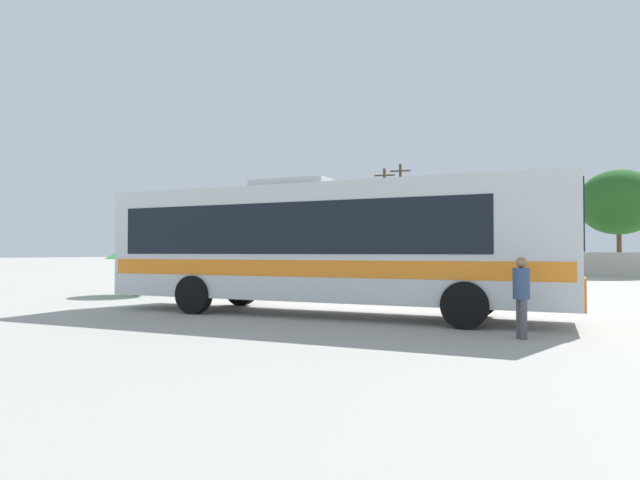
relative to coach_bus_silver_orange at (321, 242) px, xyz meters
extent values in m
plane|color=#A3A099|center=(0.31, 10.21, -1.95)|extent=(300.00, 300.00, 0.00)
cube|color=#B2AD9E|center=(0.31, 28.34, -1.12)|extent=(80.00, 0.30, 1.66)
cube|color=silver|center=(0.14, 0.02, -0.02)|extent=(12.51, 3.93, 2.96)
cube|color=black|center=(-0.47, -0.05, 0.33)|extent=(10.32, 3.71, 1.30)
cube|color=orange|center=(0.14, 0.02, -0.67)|extent=(12.27, 3.92, 0.42)
cube|color=#19212D|center=(6.26, 0.71, 0.51)|extent=(0.30, 2.28, 1.54)
cube|color=orange|center=(6.27, 0.72, -1.15)|extent=(0.34, 2.49, 0.71)
cube|color=#B2B2B2|center=(-0.78, -0.09, 1.58)|extent=(2.34, 1.64, 0.24)
cylinder|color=black|center=(3.79, 1.66, -1.43)|extent=(1.07, 0.42, 1.04)
cylinder|color=black|center=(4.07, -0.77, -1.43)|extent=(1.07, 0.42, 1.04)
cylinder|color=black|center=(-3.36, 0.85, -1.43)|extent=(1.07, 0.42, 1.04)
cylinder|color=black|center=(-3.08, -1.58, -1.43)|extent=(1.07, 0.42, 1.04)
cylinder|color=#4C4C51|center=(5.32, -1.48, -1.56)|extent=(0.14, 0.14, 0.77)
cylinder|color=#4C4C51|center=(5.40, -1.60, -1.56)|extent=(0.14, 0.14, 0.77)
cylinder|color=#33476B|center=(5.36, -1.54, -0.87)|extent=(0.44, 0.44, 0.61)
sphere|color=#8C6647|center=(5.36, -1.54, -0.47)|extent=(0.21, 0.21, 0.21)
cylinder|color=gray|center=(-9.28, 1.98, -0.91)|extent=(0.05, 0.05, 2.07)
cone|color=green|center=(-9.28, 1.98, -0.18)|extent=(2.56, 2.56, 0.70)
cube|color=brown|center=(-9.28, 1.98, -1.77)|extent=(0.52, 0.52, 0.36)
cube|color=silver|center=(-14.82, 23.73, -1.33)|extent=(4.44, 1.98, 0.60)
cube|color=black|center=(-15.04, 23.72, -0.78)|extent=(2.47, 1.75, 0.49)
cylinder|color=black|center=(-13.50, 24.67, -1.63)|extent=(0.65, 0.25, 0.64)
cylinder|color=black|center=(-13.43, 22.90, -1.63)|extent=(0.65, 0.25, 0.64)
cylinder|color=black|center=(-16.21, 24.56, -1.63)|extent=(0.65, 0.25, 0.64)
cylinder|color=black|center=(-16.14, 22.79, -1.63)|extent=(0.65, 0.25, 0.64)
cube|color=#B7BABF|center=(-8.29, 24.00, -1.30)|extent=(4.07, 1.83, 0.64)
cube|color=black|center=(-8.50, 24.00, -0.72)|extent=(2.25, 1.67, 0.53)
cylinder|color=black|center=(-7.03, 24.87, -1.63)|extent=(0.64, 0.23, 0.64)
cylinder|color=black|center=(-7.04, 23.11, -1.63)|extent=(0.64, 0.23, 0.64)
cylinder|color=black|center=(-9.54, 24.89, -1.63)|extent=(0.64, 0.23, 0.64)
cylinder|color=black|center=(-9.56, 23.13, -1.63)|extent=(0.64, 0.23, 0.64)
cube|color=black|center=(-2.31, 24.55, -1.31)|extent=(4.24, 2.13, 0.63)
cube|color=black|center=(-2.51, 24.54, -0.74)|extent=(2.38, 1.84, 0.51)
cylinder|color=black|center=(-1.11, 25.54, -1.63)|extent=(0.66, 0.27, 0.64)
cylinder|color=black|center=(-0.97, 23.78, -1.63)|extent=(0.66, 0.27, 0.64)
cylinder|color=black|center=(-3.65, 25.33, -1.63)|extent=(0.66, 0.27, 0.64)
cylinder|color=black|center=(-3.50, 23.57, -1.63)|extent=(0.66, 0.27, 0.64)
cylinder|color=#4C3823|center=(-10.01, 31.76, 2.79)|extent=(0.24, 0.24, 9.48)
cube|color=#473321|center=(-10.01, 31.76, 6.93)|extent=(1.77, 0.56, 0.12)
cylinder|color=#4C3823|center=(-10.98, 30.44, 2.55)|extent=(0.24, 0.24, 8.99)
cube|color=#473321|center=(-10.98, 30.44, 6.44)|extent=(1.78, 0.54, 0.12)
cylinder|color=brown|center=(-16.65, 35.05, -0.74)|extent=(0.32, 0.32, 2.40)
ellipsoid|color=#38752D|center=(-16.65, 35.05, 2.10)|extent=(4.71, 4.71, 4.00)
cylinder|color=brown|center=(-8.13, 31.62, -0.13)|extent=(0.32, 0.32, 3.62)
ellipsoid|color=#2D6628|center=(-8.13, 31.62, 3.13)|extent=(4.15, 4.15, 3.53)
cylinder|color=brown|center=(6.83, 30.72, -0.28)|extent=(0.32, 0.32, 3.32)
ellipsoid|color=#23561E|center=(6.83, 30.72, 3.28)|extent=(5.43, 5.43, 4.61)
camera|label=1|loc=(7.08, -12.40, -0.27)|focal=29.76mm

